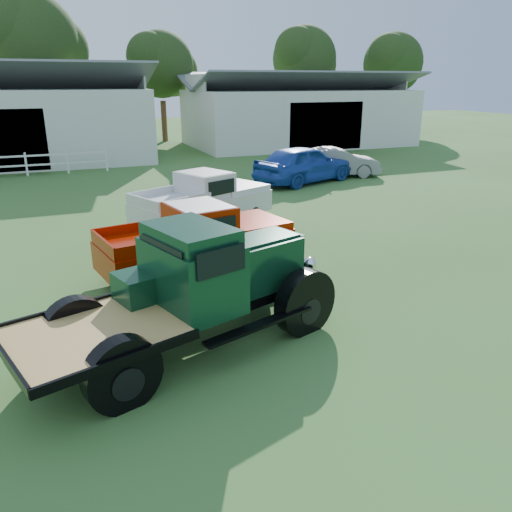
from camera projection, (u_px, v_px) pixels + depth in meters
name	position (u px, v px, depth m)	size (l,w,h in m)	color
ground	(269.00, 324.00, 10.11)	(120.00, 120.00, 0.00)	#365921
shed_right	(298.00, 109.00, 37.80)	(16.80, 9.20, 5.20)	beige
tree_b	(36.00, 65.00, 36.54)	(6.90, 6.90, 11.50)	#1C350D
tree_c	(162.00, 83.00, 39.25)	(5.40, 5.40, 9.00)	#1C350D
tree_d	(304.00, 77.00, 44.54)	(6.00, 6.00, 10.00)	#1C350D
tree_e	(392.00, 80.00, 45.69)	(5.70, 5.70, 9.50)	#1C350D
vintage_flatbed	(187.00, 289.00, 8.89)	(5.82, 2.30, 2.30)	#0E3620
red_pickup	(197.00, 239.00, 12.49)	(4.97, 1.91, 1.81)	#9A1500
white_pickup	(203.00, 201.00, 16.53)	(4.94, 1.92, 1.81)	silver
misc_car_blue	(304.00, 164.00, 23.88)	(2.12, 5.27, 1.80)	#1E45A1
misc_car_grey	(336.00, 162.00, 25.48)	(1.53, 4.38, 1.44)	slate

